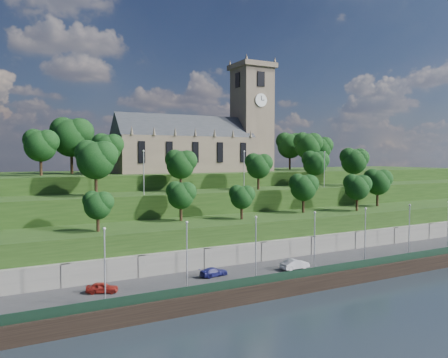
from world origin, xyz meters
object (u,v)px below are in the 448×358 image
car_middle (295,264)px  car_right (214,272)px  church (204,140)px  car_left (102,288)px

car_middle → car_right: size_ratio=1.09×
church → car_right: size_ratio=9.27×
church → car_middle: size_ratio=8.53×
church → car_middle: bearing=-96.4°
church → car_left: (-32.21, -39.22, -19.87)m
church → car_left: size_ratio=10.04×
church → car_left: bearing=-129.4°
church → car_left: church is taller
car_left → car_right: size_ratio=0.92×
car_left → church: bearing=-17.0°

